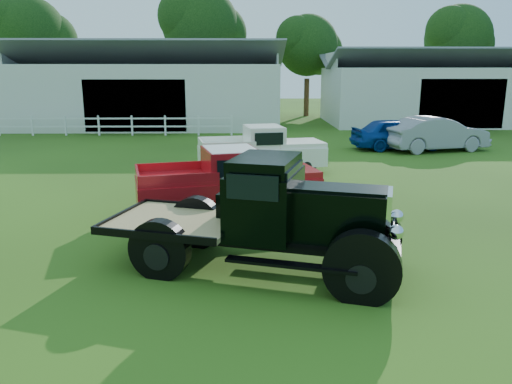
{
  "coord_description": "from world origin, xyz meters",
  "views": [
    {
      "loc": [
        0.03,
        -10.25,
        3.86
      ],
      "look_at": [
        0.2,
        1.2,
        1.05
      ],
      "focal_mm": 35.0,
      "sensor_mm": 36.0,
      "label": 1
    }
  ],
  "objects_px": {
    "red_pickup": "(228,181)",
    "white_pickup": "(261,151)",
    "vintage_flatbed": "(260,214)",
    "misc_car_blue": "(398,134)",
    "misc_car_grey": "(436,134)"
  },
  "relations": [
    {
      "from": "red_pickup",
      "to": "white_pickup",
      "type": "height_order",
      "value": "red_pickup"
    },
    {
      "from": "misc_car_grey",
      "to": "misc_car_blue",
      "type": "bearing_deg",
      "value": 57.71
    },
    {
      "from": "white_pickup",
      "to": "red_pickup",
      "type": "bearing_deg",
      "value": -112.12
    },
    {
      "from": "misc_car_blue",
      "to": "vintage_flatbed",
      "type": "bearing_deg",
      "value": 147.06
    },
    {
      "from": "vintage_flatbed",
      "to": "white_pickup",
      "type": "bearing_deg",
      "value": 104.9
    },
    {
      "from": "white_pickup",
      "to": "vintage_flatbed",
      "type": "bearing_deg",
      "value": -102.85
    },
    {
      "from": "misc_car_blue",
      "to": "misc_car_grey",
      "type": "xyz_separation_m",
      "value": [
        1.7,
        -0.55,
        0.05
      ]
    },
    {
      "from": "vintage_flatbed",
      "to": "misc_car_grey",
      "type": "bearing_deg",
      "value": 75.47
    },
    {
      "from": "vintage_flatbed",
      "to": "red_pickup",
      "type": "distance_m",
      "value": 4.01
    },
    {
      "from": "red_pickup",
      "to": "misc_car_blue",
      "type": "distance_m",
      "value": 13.94
    },
    {
      "from": "misc_car_blue",
      "to": "misc_car_grey",
      "type": "height_order",
      "value": "misc_car_grey"
    },
    {
      "from": "misc_car_blue",
      "to": "misc_car_grey",
      "type": "distance_m",
      "value": 1.79
    },
    {
      "from": "red_pickup",
      "to": "misc_car_blue",
      "type": "bearing_deg",
      "value": 40.48
    },
    {
      "from": "red_pickup",
      "to": "white_pickup",
      "type": "bearing_deg",
      "value": 64.58
    },
    {
      "from": "red_pickup",
      "to": "misc_car_blue",
      "type": "height_order",
      "value": "red_pickup"
    }
  ]
}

